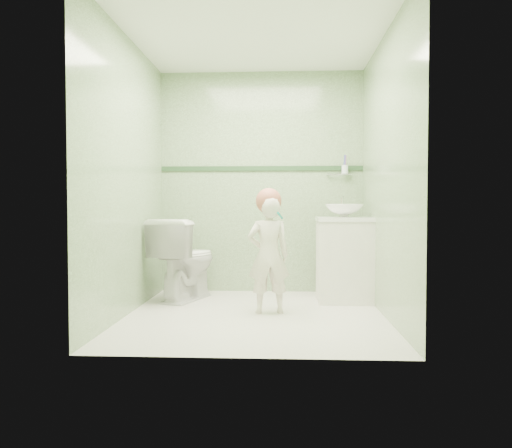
{
  "coord_description": "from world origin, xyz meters",
  "views": [
    {
      "loc": [
        0.24,
        -4.37,
        0.94
      ],
      "look_at": [
        0.0,
        0.15,
        0.78
      ],
      "focal_mm": 36.0,
      "sensor_mm": 36.0,
      "label": 1
    }
  ],
  "objects": [
    {
      "name": "teal_toothbrush",
      "position": [
        0.21,
        -0.02,
        0.86
      ],
      "size": [
        0.11,
        0.14,
        0.08
      ],
      "color": "#058B7D",
      "rests_on": "toddler"
    },
    {
      "name": "room_shell",
      "position": [
        0.0,
        0.0,
        1.2
      ],
      "size": [
        2.5,
        2.54,
        2.4
      ],
      "color": "gray",
      "rests_on": "ground"
    },
    {
      "name": "counter",
      "position": [
        0.84,
        0.7,
        0.81
      ],
      "size": [
        0.54,
        0.52,
        0.04
      ],
      "primitive_type": "cube",
      "color": "white",
      "rests_on": "vanity"
    },
    {
      "name": "cup_holder",
      "position": [
        0.89,
        1.18,
        1.33
      ],
      "size": [
        0.26,
        0.07,
        0.21
      ],
      "color": "silver",
      "rests_on": "room_shell"
    },
    {
      "name": "toddler",
      "position": [
        0.11,
        0.09,
        0.51
      ],
      "size": [
        0.41,
        0.3,
        1.02
      ],
      "primitive_type": "imported",
      "rotation": [
        0.0,
        0.0,
        3.32
      ],
      "color": "beige",
      "rests_on": "ground"
    },
    {
      "name": "vanity",
      "position": [
        0.84,
        0.7,
        0.4
      ],
      "size": [
        0.52,
        0.5,
        0.8
      ],
      "primitive_type": "cube",
      "color": "silver",
      "rests_on": "ground"
    },
    {
      "name": "trim_stripe",
      "position": [
        0.0,
        1.24,
        1.35
      ],
      "size": [
        2.2,
        0.02,
        0.05
      ],
      "primitive_type": "cube",
      "color": "#284728",
      "rests_on": "room_shell"
    },
    {
      "name": "ground",
      "position": [
        0.0,
        0.0,
        0.0
      ],
      "size": [
        2.5,
        2.5,
        0.0
      ],
      "primitive_type": "plane",
      "color": "silver",
      "rests_on": "ground"
    },
    {
      "name": "faucet",
      "position": [
        0.84,
        0.89,
        0.97
      ],
      "size": [
        0.03,
        0.13,
        0.18
      ],
      "color": "silver",
      "rests_on": "counter"
    },
    {
      "name": "hair_cap",
      "position": [
        0.11,
        0.12,
        0.98
      ],
      "size": [
        0.23,
        0.23,
        0.23
      ],
      "primitive_type": "sphere",
      "color": "#B15F4A",
      "rests_on": "toddler"
    },
    {
      "name": "toilet",
      "position": [
        -0.74,
        0.71,
        0.41
      ],
      "size": [
        0.68,
        0.9,
        0.81
      ],
      "primitive_type": "imported",
      "rotation": [
        0.0,
        0.0,
        2.82
      ],
      "color": "white",
      "rests_on": "ground"
    },
    {
      "name": "basin",
      "position": [
        0.84,
        0.7,
        0.89
      ],
      "size": [
        0.37,
        0.37,
        0.13
      ],
      "primitive_type": "imported",
      "color": "white",
      "rests_on": "counter"
    }
  ]
}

